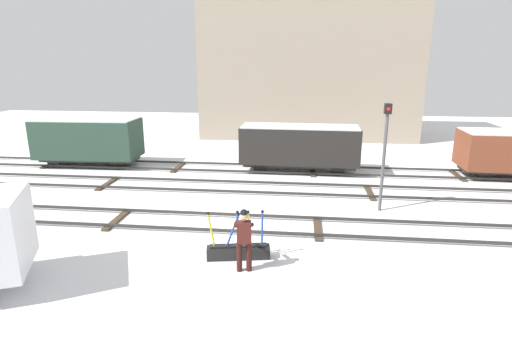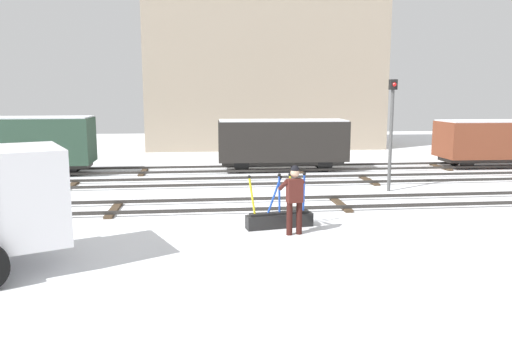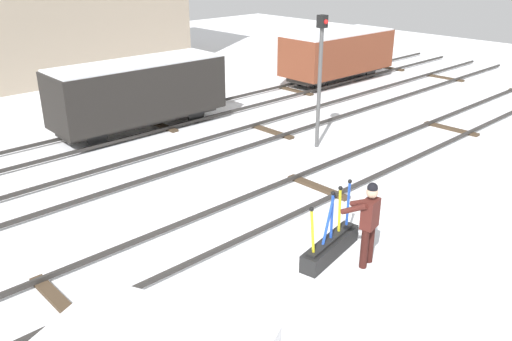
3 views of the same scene
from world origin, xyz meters
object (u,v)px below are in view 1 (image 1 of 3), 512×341
(switch_lever_frame, at_px, (238,250))
(freight_car_back_track, at_px, (299,146))
(freight_car_near_switch, at_px, (88,139))
(signal_post, at_px, (385,147))
(rail_worker, at_px, (244,236))

(switch_lever_frame, xyz_separation_m, freight_car_back_track, (1.63, 9.59, 1.10))
(freight_car_back_track, height_order, freight_car_near_switch, freight_car_near_switch)
(freight_car_back_track, xyz_separation_m, freight_car_near_switch, (-11.17, -0.00, 0.09))
(signal_post, relative_size, freight_car_near_switch, 0.75)
(switch_lever_frame, relative_size, freight_car_near_switch, 0.34)
(rail_worker, height_order, signal_post, signal_post)
(switch_lever_frame, bearing_deg, freight_car_back_track, 70.14)
(switch_lever_frame, bearing_deg, freight_car_near_switch, 124.62)
(freight_car_near_switch, bearing_deg, switch_lever_frame, -46.93)
(rail_worker, xyz_separation_m, freight_car_near_switch, (-9.81, 10.26, 0.45))
(switch_lever_frame, bearing_deg, rail_worker, -78.87)
(signal_post, bearing_deg, switch_lever_frame, -137.09)
(signal_post, bearing_deg, rail_worker, -131.42)
(rail_worker, distance_m, signal_post, 6.90)
(switch_lever_frame, distance_m, rail_worker, 1.03)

